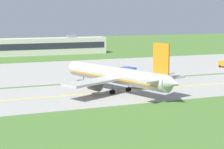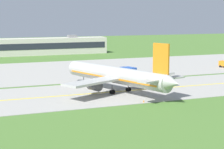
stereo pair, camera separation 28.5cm
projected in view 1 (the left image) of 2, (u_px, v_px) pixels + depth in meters
name	position (u px, v px, depth m)	size (l,w,h in m)	color
ground_plane	(132.00, 91.00, 97.47)	(500.00, 500.00, 0.00)	#47702D
taxiway_strip	(132.00, 91.00, 97.46)	(240.00, 28.00, 0.10)	#9E9B93
apron_pad	(108.00, 68.00, 139.66)	(140.00, 52.00, 0.10)	#9E9B93
taxiway_centreline	(132.00, 90.00, 97.45)	(220.00, 0.60, 0.01)	yellow
airplane_lead	(116.00, 75.00, 95.22)	(31.73, 38.62, 12.70)	#ADADA8
service_truck_fuel	(128.00, 70.00, 122.71)	(3.59, 6.33, 2.60)	#264CA5
terminal_building	(50.00, 46.00, 187.65)	(55.19, 8.43, 9.13)	beige
traffic_cone_near_edge	(144.00, 101.00, 84.11)	(0.44, 0.44, 0.60)	orange
traffic_cone_mid_edge	(151.00, 79.00, 113.03)	(0.44, 0.44, 0.60)	orange
traffic_cone_far_edge	(149.00, 80.00, 112.66)	(0.44, 0.44, 0.60)	orange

